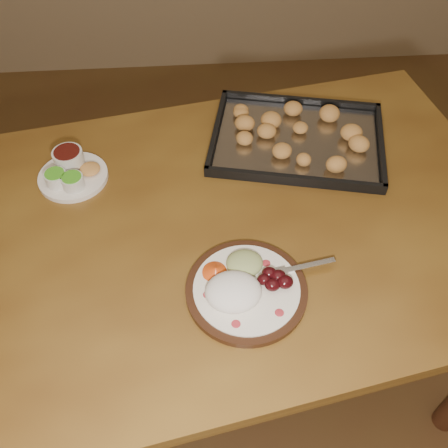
{
  "coord_description": "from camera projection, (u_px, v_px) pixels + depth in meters",
  "views": [
    {
      "loc": [
        -0.14,
        -0.57,
        1.63
      ],
      "look_at": [
        -0.08,
        0.14,
        0.77
      ],
      "focal_mm": 40.0,
      "sensor_mm": 36.0,
      "label": 1
    }
  ],
  "objects": [
    {
      "name": "ground",
      "position": [
        253.0,
        407.0,
        1.63
      ],
      "size": [
        4.0,
        4.0,
        0.0
      ],
      "primitive_type": "plane",
      "color": "brown",
      "rests_on": "ground"
    },
    {
      "name": "dining_table",
      "position": [
        203.0,
        250.0,
        1.22
      ],
      "size": [
        1.64,
        1.16,
        0.75
      ],
      "rotation": [
        0.0,
        0.0,
        0.18
      ],
      "color": "brown",
      "rests_on": "ground"
    },
    {
      "name": "condiment_saucer",
      "position": [
        71.0,
        171.0,
        1.23
      ],
      "size": [
        0.17,
        0.17,
        0.06
      ],
      "rotation": [
        0.0,
        0.0,
        -0.03
      ],
      "color": "white",
      "rests_on": "dining_table"
    },
    {
      "name": "dinner_plate",
      "position": [
        243.0,
        287.0,
        1.02
      ],
      "size": [
        0.32,
        0.25,
        0.06
      ],
      "rotation": [
        0.0,
        0.0,
        0.36
      ],
      "color": "black",
      "rests_on": "dining_table"
    },
    {
      "name": "baking_tray",
      "position": [
        297.0,
        138.0,
        1.32
      ],
      "size": [
        0.51,
        0.42,
        0.05
      ],
      "rotation": [
        0.0,
        0.0,
        -0.22
      ],
      "color": "black",
      "rests_on": "dining_table"
    }
  ]
}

